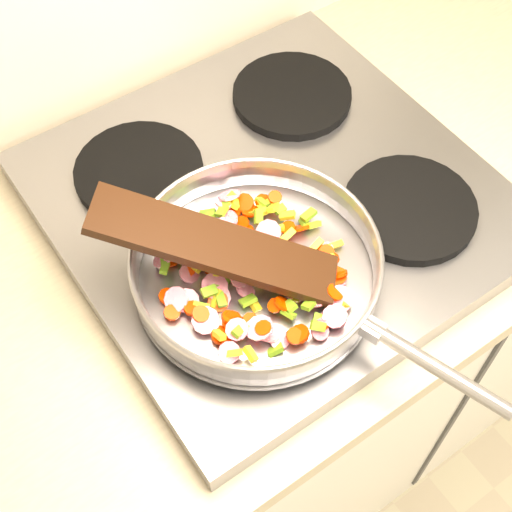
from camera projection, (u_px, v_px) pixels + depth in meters
base_cabinet at (509, 198)px, 1.68m from camera, size 3.00×0.65×0.86m
cooktop at (271, 202)px, 1.05m from camera, size 0.60×0.60×0.04m
grate_fl at (247, 307)px, 0.92m from camera, size 0.19×0.19×0.02m
grate_fr at (410, 209)px, 1.01m from camera, size 0.19×0.19×0.02m
grate_bl at (139, 171)px, 1.05m from camera, size 0.19×0.19×0.02m
grate_br at (292, 95)px, 1.14m from camera, size 0.19×0.19×0.02m
saute_pan at (257, 266)px, 0.90m from camera, size 0.36×0.51×0.06m
vegetable_heap at (253, 270)px, 0.92m from camera, size 0.26×0.27×0.04m
wooden_spatula at (215, 246)px, 0.87m from camera, size 0.27×0.26×0.11m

